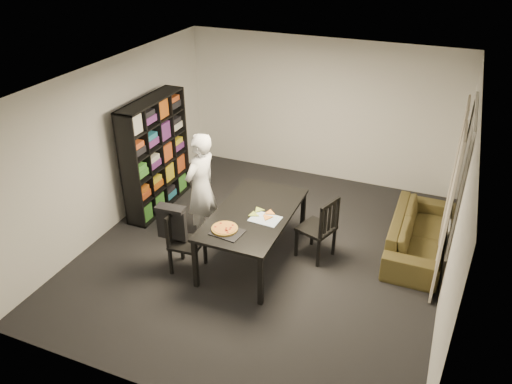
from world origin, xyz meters
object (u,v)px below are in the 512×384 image
at_px(chair_left, 181,237).
at_px(pepperoni_pizza, 225,228).
at_px(person, 201,187).
at_px(baking_tray, 227,232).
at_px(sofa, 418,234).
at_px(bookshelf, 156,155).
at_px(chair_right, 322,225).
at_px(dining_table, 253,217).

distance_m(chair_left, pepperoni_pizza, 0.72).
relative_size(chair_left, person, 0.53).
height_order(baking_tray, sofa, baking_tray).
bearing_deg(baking_tray, sofa, 36.77).
relative_size(baking_tray, sofa, 0.21).
xyz_separation_m(baking_tray, pepperoni_pizza, (-0.06, 0.04, 0.02)).
bearing_deg(sofa, bookshelf, 94.24).
bearing_deg(chair_left, chair_right, -65.00).
height_order(chair_left, person, person).
height_order(bookshelf, chair_right, bookshelf).
distance_m(dining_table, chair_right, 0.98).
height_order(bookshelf, chair_left, bookshelf).
bearing_deg(chair_right, pepperoni_pizza, -29.70).
relative_size(chair_left, sofa, 0.47).
xyz_separation_m(chair_left, chair_right, (1.73, 0.97, 0.04)).
xyz_separation_m(chair_right, sofa, (1.27, 0.74, -0.27)).
height_order(bookshelf, dining_table, bookshelf).
relative_size(dining_table, person, 1.09).
bearing_deg(bookshelf, chair_left, -48.33).
height_order(chair_right, baking_tray, chair_right).
height_order(dining_table, chair_left, chair_left).
distance_m(bookshelf, chair_left, 1.91).
bearing_deg(chair_left, sofa, -64.62).
height_order(bookshelf, sofa, bookshelf).
height_order(bookshelf, person, bookshelf).
height_order(dining_table, person, person).
xyz_separation_m(bookshelf, pepperoni_pizza, (1.89, -1.35, -0.15)).
xyz_separation_m(bookshelf, baking_tray, (1.95, -1.39, -0.17)).
xyz_separation_m(person, baking_tray, (0.83, -0.83, -0.08)).
distance_m(chair_right, person, 1.87).
xyz_separation_m(baking_tray, sofa, (2.28, 1.71, -0.50)).
xyz_separation_m(bookshelf, chair_right, (2.97, -0.42, -0.39)).
distance_m(baking_tray, sofa, 2.90).
bearing_deg(chair_left, baking_tray, -94.56).
distance_m(chair_right, pepperoni_pizza, 1.44).
bearing_deg(bookshelf, person, -26.43).
bearing_deg(sofa, chair_left, 119.58).
distance_m(bookshelf, pepperoni_pizza, 2.33).
bearing_deg(chair_right, baking_tray, -26.86).
bearing_deg(dining_table, sofa, 27.21).
relative_size(dining_table, baking_tray, 4.65).
height_order(baking_tray, pepperoni_pizza, pepperoni_pizza).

